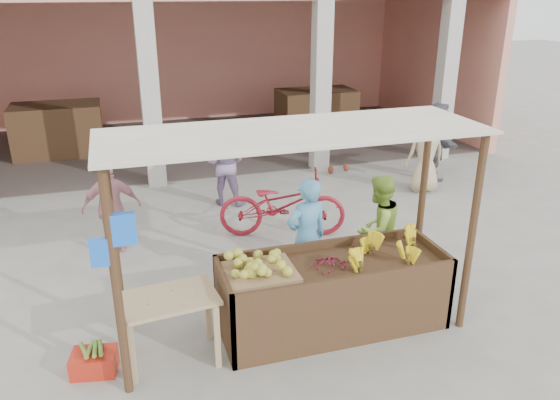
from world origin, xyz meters
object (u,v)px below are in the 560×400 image
object	(u,v)px
vendor_green	(378,226)
motorcycle	(282,203)
side_table	(171,308)
vendor_blue	(307,234)
fruit_stall	(332,296)
red_crate	(94,362)

from	to	relation	value
vendor_green	motorcycle	xyz separation A→B (m)	(-0.79, 1.73, -0.24)
side_table	vendor_blue	size ratio (longest dim) A/B	0.60
fruit_stall	side_table	size ratio (longest dim) A/B	2.55
fruit_stall	motorcycle	distance (m)	2.60
red_crate	vendor_blue	xyz separation A→B (m)	(2.63, 0.83, 0.73)
fruit_stall	red_crate	distance (m)	2.69
fruit_stall	side_table	xyz separation A→B (m)	(-1.86, -0.08, 0.24)
red_crate	vendor_blue	distance (m)	2.85
vendor_green	vendor_blue	bearing A→B (deg)	-18.82
vendor_green	motorcycle	size ratio (longest dim) A/B	0.75
fruit_stall	motorcycle	bearing A→B (deg)	85.58
fruit_stall	side_table	world-z (taller)	fruit_stall
fruit_stall	vendor_green	bearing A→B (deg)	41.13
vendor_blue	motorcycle	size ratio (longest dim) A/B	0.81
side_table	motorcycle	distance (m)	3.37
fruit_stall	vendor_green	distance (m)	1.36
side_table	vendor_green	bearing A→B (deg)	11.85
side_table	motorcycle	bearing A→B (deg)	45.95
vendor_blue	vendor_green	size ratio (longest dim) A/B	1.08
red_crate	vendor_green	xyz separation A→B (m)	(3.66, 0.91, 0.67)
vendor_blue	vendor_green	bearing A→B (deg)	173.24
side_table	vendor_green	distance (m)	3.00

